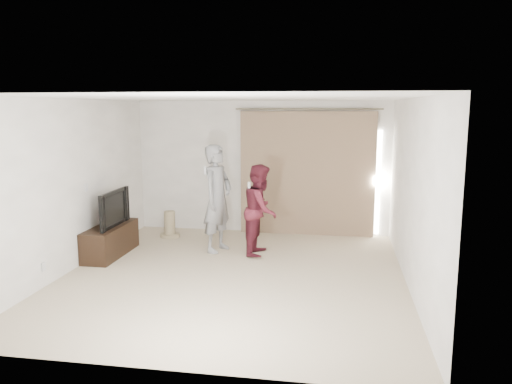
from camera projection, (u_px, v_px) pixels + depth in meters
floor at (233, 276)px, 7.40m from camera, size 5.50×5.50×0.00m
wall_back at (262, 167)px, 9.86m from camera, size 5.00×0.04×2.60m
wall_left at (72, 185)px, 7.59m from camera, size 0.04×5.50×2.60m
ceiling at (232, 98)px, 6.97m from camera, size 5.00×5.50×0.01m
curtain at (308, 174)px, 9.66m from camera, size 2.80×0.11×2.46m
tv_console at (111, 240)px, 8.41m from camera, size 0.46×1.32×0.51m
tv at (109, 208)px, 8.32m from camera, size 0.14×1.05×0.60m
scratching_post at (170, 226)px, 9.61m from camera, size 0.38×0.38×0.50m
person_man at (218, 198)px, 8.57m from camera, size 0.64×0.78×1.85m
person_woman at (261, 210)px, 8.41m from camera, size 0.62×0.78×1.54m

